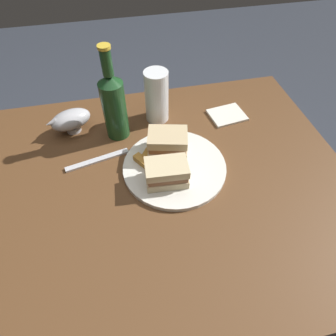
{
  "coord_description": "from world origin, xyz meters",
  "views": [
    {
      "loc": [
        0.08,
        0.46,
        1.36
      ],
      "look_at": [
        -0.02,
        -0.02,
        0.79
      ],
      "focal_mm": 30.75,
      "sensor_mm": 36.0,
      "label": 1
    }
  ],
  "objects_px": {
    "plate": "(174,167)",
    "cider_bottle": "(114,104)",
    "napkin": "(227,115)",
    "fork": "(98,160)",
    "pint_glass": "(157,100)",
    "sandwich_half_left": "(168,143)",
    "gravy_boat": "(70,120)",
    "sandwich_half_right": "(167,173)"
  },
  "relations": [
    {
      "from": "plate",
      "to": "sandwich_half_right",
      "type": "relative_size",
      "value": 2.53
    },
    {
      "from": "plate",
      "to": "fork",
      "type": "relative_size",
      "value": 1.56
    },
    {
      "from": "sandwich_half_left",
      "to": "gravy_boat",
      "type": "xyz_separation_m",
      "value": [
        0.26,
        -0.16,
        -0.0
      ]
    },
    {
      "from": "pint_glass",
      "to": "napkin",
      "type": "relative_size",
      "value": 1.48
    },
    {
      "from": "napkin",
      "to": "fork",
      "type": "height_order",
      "value": "napkin"
    },
    {
      "from": "plate",
      "to": "cider_bottle",
      "type": "distance_m",
      "value": 0.24
    },
    {
      "from": "cider_bottle",
      "to": "plate",
      "type": "bearing_deg",
      "value": 127.72
    },
    {
      "from": "sandwich_half_right",
      "to": "napkin",
      "type": "height_order",
      "value": "sandwich_half_right"
    },
    {
      "from": "gravy_boat",
      "to": "cider_bottle",
      "type": "relative_size",
      "value": 0.5
    },
    {
      "from": "gravy_boat",
      "to": "napkin",
      "type": "relative_size",
      "value": 1.27
    },
    {
      "from": "plate",
      "to": "pint_glass",
      "type": "relative_size",
      "value": 1.72
    },
    {
      "from": "cider_bottle",
      "to": "fork",
      "type": "xyz_separation_m",
      "value": [
        0.07,
        0.1,
        -0.11
      ]
    },
    {
      "from": "plate",
      "to": "cider_bottle",
      "type": "xyz_separation_m",
      "value": [
        0.13,
        -0.17,
        0.1
      ]
    },
    {
      "from": "plate",
      "to": "cider_bottle",
      "type": "relative_size",
      "value": 1.01
    },
    {
      "from": "cider_bottle",
      "to": "fork",
      "type": "height_order",
      "value": "cider_bottle"
    },
    {
      "from": "napkin",
      "to": "sandwich_half_left",
      "type": "bearing_deg",
      "value": 29.5
    },
    {
      "from": "gravy_boat",
      "to": "plate",
      "type": "bearing_deg",
      "value": 141.23
    },
    {
      "from": "pint_glass",
      "to": "fork",
      "type": "bearing_deg",
      "value": 36.88
    },
    {
      "from": "sandwich_half_right",
      "to": "gravy_boat",
      "type": "bearing_deg",
      "value": -47.8
    },
    {
      "from": "fork",
      "to": "sandwich_half_right",
      "type": "bearing_deg",
      "value": 132.85
    },
    {
      "from": "gravy_boat",
      "to": "cider_bottle",
      "type": "distance_m",
      "value": 0.16
    },
    {
      "from": "plate",
      "to": "cider_bottle",
      "type": "height_order",
      "value": "cider_bottle"
    },
    {
      "from": "plate",
      "to": "gravy_boat",
      "type": "relative_size",
      "value": 2.0
    },
    {
      "from": "napkin",
      "to": "plate",
      "type": "bearing_deg",
      "value": 39.96
    },
    {
      "from": "sandwich_half_right",
      "to": "fork",
      "type": "relative_size",
      "value": 0.62
    },
    {
      "from": "plate",
      "to": "sandwich_half_left",
      "type": "distance_m",
      "value": 0.07
    },
    {
      "from": "sandwich_half_left",
      "to": "sandwich_half_right",
      "type": "bearing_deg",
      "value": 76.3
    },
    {
      "from": "sandwich_half_right",
      "to": "pint_glass",
      "type": "relative_size",
      "value": 0.68
    },
    {
      "from": "pint_glass",
      "to": "plate",
      "type": "bearing_deg",
      "value": 91.27
    },
    {
      "from": "pint_glass",
      "to": "cider_bottle",
      "type": "height_order",
      "value": "cider_bottle"
    },
    {
      "from": "fork",
      "to": "napkin",
      "type": "bearing_deg",
      "value": -178.07
    },
    {
      "from": "napkin",
      "to": "pint_glass",
      "type": "bearing_deg",
      "value": -10.12
    },
    {
      "from": "sandwich_half_right",
      "to": "cider_bottle",
      "type": "height_order",
      "value": "cider_bottle"
    },
    {
      "from": "napkin",
      "to": "sandwich_half_right",
      "type": "bearing_deg",
      "value": 42.45
    },
    {
      "from": "fork",
      "to": "sandwich_half_left",
      "type": "bearing_deg",
      "value": 162.26
    },
    {
      "from": "fork",
      "to": "pint_glass",
      "type": "bearing_deg",
      "value": -155.77
    },
    {
      "from": "cider_bottle",
      "to": "fork",
      "type": "distance_m",
      "value": 0.16
    },
    {
      "from": "gravy_boat",
      "to": "fork",
      "type": "xyz_separation_m",
      "value": [
        -0.07,
        0.14,
        -0.04
      ]
    },
    {
      "from": "plate",
      "to": "pint_glass",
      "type": "bearing_deg",
      "value": -88.73
    },
    {
      "from": "sandwich_half_right",
      "to": "fork",
      "type": "xyz_separation_m",
      "value": [
        0.17,
        -0.12,
        -0.04
      ]
    },
    {
      "from": "napkin",
      "to": "fork",
      "type": "xyz_separation_m",
      "value": [
        0.42,
        0.11,
        -0.0
      ]
    },
    {
      "from": "gravy_boat",
      "to": "fork",
      "type": "distance_m",
      "value": 0.16
    }
  ]
}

